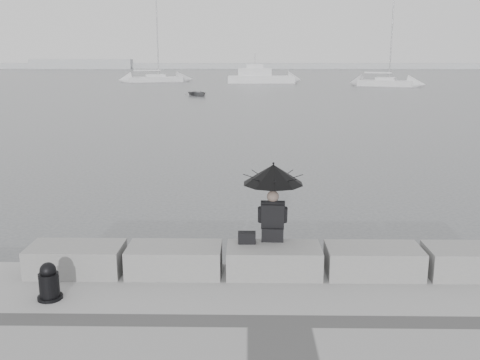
{
  "coord_description": "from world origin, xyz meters",
  "views": [
    {
      "loc": [
        -0.44,
        -9.04,
        4.19
      ],
      "look_at": [
        -0.63,
        3.0,
        1.35
      ],
      "focal_mm": 40.0,
      "sensor_mm": 36.0,
      "label": 1
    }
  ],
  "objects_px": {
    "seated_person": "(273,186)",
    "sailboat_left": "(155,79)",
    "mooring_bollard": "(49,284)",
    "sailboat_right": "(385,82)",
    "motor_cruiser": "(261,77)",
    "dinghy": "(198,93)"
  },
  "relations": [
    {
      "from": "seated_person",
      "to": "sailboat_left",
      "type": "distance_m",
      "value": 76.84
    },
    {
      "from": "mooring_bollard",
      "to": "sailboat_right",
      "type": "xyz_separation_m",
      "value": [
        21.48,
        65.62,
        -0.22
      ]
    },
    {
      "from": "seated_person",
      "to": "motor_cruiser",
      "type": "height_order",
      "value": "motor_cruiser"
    },
    {
      "from": "seated_person",
      "to": "motor_cruiser",
      "type": "distance_m",
      "value": 72.06
    },
    {
      "from": "dinghy",
      "to": "seated_person",
      "type": "bearing_deg",
      "value": -121.07
    },
    {
      "from": "mooring_bollard",
      "to": "sailboat_left",
      "type": "bearing_deg",
      "value": 98.48
    },
    {
      "from": "mooring_bollard",
      "to": "dinghy",
      "type": "distance_m",
      "value": 48.41
    },
    {
      "from": "sailboat_left",
      "to": "motor_cruiser",
      "type": "distance_m",
      "value": 16.76
    },
    {
      "from": "motor_cruiser",
      "to": "mooring_bollard",
      "type": "bearing_deg",
      "value": -93.13
    },
    {
      "from": "mooring_bollard",
      "to": "dinghy",
      "type": "relative_size",
      "value": 0.2
    },
    {
      "from": "motor_cruiser",
      "to": "dinghy",
      "type": "xyz_separation_m",
      "value": [
        -7.17,
        -25.08,
        -0.64
      ]
    },
    {
      "from": "motor_cruiser",
      "to": "sailboat_left",
      "type": "bearing_deg",
      "value": 169.3
    },
    {
      "from": "sailboat_left",
      "to": "motor_cruiser",
      "type": "bearing_deg",
      "value": -29.67
    },
    {
      "from": "seated_person",
      "to": "sailboat_right",
      "type": "height_order",
      "value": "sailboat_right"
    },
    {
      "from": "sailboat_left",
      "to": "dinghy",
      "type": "distance_m",
      "value": 29.87
    },
    {
      "from": "seated_person",
      "to": "sailboat_right",
      "type": "xyz_separation_m",
      "value": [
        18.0,
        64.22,
        -1.45
      ]
    },
    {
      "from": "mooring_bollard",
      "to": "sailboat_right",
      "type": "height_order",
      "value": "sailboat_right"
    },
    {
      "from": "sailboat_right",
      "to": "motor_cruiser",
      "type": "xyz_separation_m",
      "value": [
        -16.5,
        7.82,
        0.36
      ]
    },
    {
      "from": "motor_cruiser",
      "to": "seated_person",
      "type": "bearing_deg",
      "value": -90.44
    },
    {
      "from": "sailboat_left",
      "to": "sailboat_right",
      "type": "relative_size",
      "value": 1.0
    },
    {
      "from": "sailboat_left",
      "to": "dinghy",
      "type": "xyz_separation_m",
      "value": [
        9.25,
        -28.4,
        -0.26
      ]
    },
    {
      "from": "seated_person",
      "to": "mooring_bollard",
      "type": "relative_size",
      "value": 2.31
    }
  ]
}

